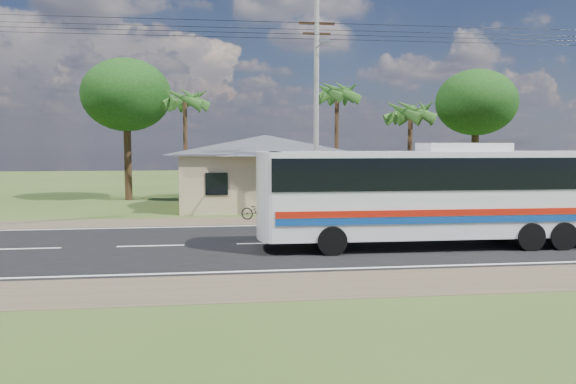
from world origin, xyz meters
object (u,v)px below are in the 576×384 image
(coach_bus, at_px, (436,188))
(motorcycle, at_px, (259,211))
(person, at_px, (573,205))
(waiting_shed, at_px, (485,164))

(coach_bus, height_order, motorcycle, coach_bus)
(coach_bus, bearing_deg, motorcycle, 127.21)
(coach_bus, relative_size, person, 7.45)
(motorcycle, bearing_deg, waiting_shed, -59.70)
(waiting_shed, height_order, coach_bus, coach_bus)
(waiting_shed, xyz_separation_m, person, (2.33, -4.58, -1.88))
(motorcycle, distance_m, person, 15.49)
(waiting_shed, relative_size, motorcycle, 2.80)
(coach_bus, distance_m, person, 10.72)
(motorcycle, xyz_separation_m, person, (15.23, -2.81, 0.36))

